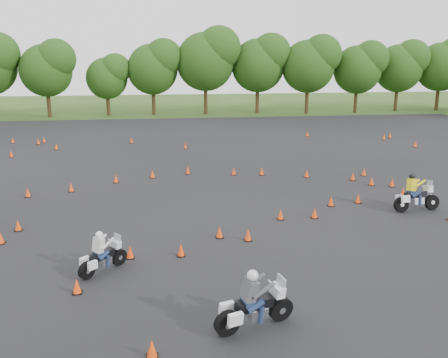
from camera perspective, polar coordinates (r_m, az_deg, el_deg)
ground at (r=21.03m, az=1.47°, el=-5.84°), size 140.00×140.00×0.00m
asphalt_pad at (r=26.69m, az=-0.58°, el=-1.44°), size 62.00×62.00×0.00m
treeline at (r=55.33m, az=-3.10°, el=11.54°), size 86.98×32.07×10.72m
traffic_cones at (r=26.23m, az=-0.53°, el=-1.20°), size 36.66×32.65×0.45m
rider_grey at (r=13.67m, az=3.43°, el=-13.26°), size 2.48×1.49×1.83m
rider_yellow at (r=24.89m, az=21.34°, el=-1.47°), size 2.37×0.94×1.78m
rider_white at (r=17.41m, az=-13.77°, el=-7.95°), size 1.82×1.84×1.53m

